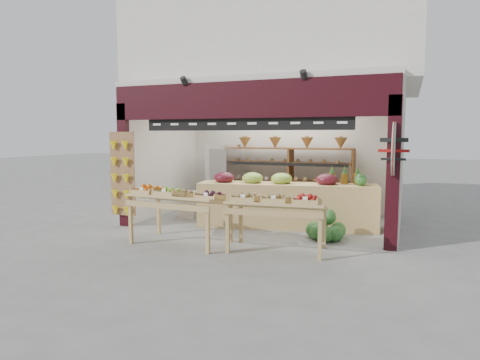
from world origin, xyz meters
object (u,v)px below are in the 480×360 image
cardboard_stack (199,209)px  mid_counter (285,203)px  refrigerator (223,178)px  display_table_left (176,197)px  watermelon_pile (325,229)px  display_table_right (277,203)px  back_shelving (290,168)px

cardboard_stack → mid_counter: (2.14, -0.15, 0.28)m
refrigerator → display_table_left: size_ratio=0.97×
refrigerator → watermelon_pile: 3.87m
mid_counter → display_table_right: mid_counter is taller
display_table_right → cardboard_stack: bearing=141.3°
refrigerator → display_table_right: bearing=-36.5°
back_shelving → display_table_right: (0.71, -3.54, -0.33)m
mid_counter → display_table_right: (0.37, -1.86, 0.31)m
display_table_right → watermelon_pile: size_ratio=2.32×
watermelon_pile → cardboard_stack: bearing=163.8°
display_table_left → display_table_right: 1.91m
cardboard_stack → back_shelving: bearing=40.2°
back_shelving → mid_counter: size_ratio=0.81×
mid_counter → watermelon_pile: 1.30m
back_shelving → watermelon_pile: bearing=-61.2°
display_table_left → watermelon_pile: size_ratio=2.40×
back_shelving → cardboard_stack: 2.54m
cardboard_stack → display_table_right: 3.27m
back_shelving → watermelon_pile: size_ratio=4.21×
refrigerator → display_table_right: refrigerator is taller
refrigerator → cardboard_stack: bearing=-75.3°
display_table_right → back_shelving: bearing=101.3°
refrigerator → back_shelving: bearing=24.1°
back_shelving → watermelon_pile: 2.95m
refrigerator → cardboard_stack: (-0.05, -1.30, -0.63)m
refrigerator → display_table_right: (2.46, -3.32, -0.04)m
back_shelving → mid_counter: (0.34, -1.68, -0.63)m
mid_counter → cardboard_stack: bearing=176.0°
display_table_right → watermelon_pile: display_table_right is taller
watermelon_pile → mid_counter: bearing=142.6°
display_table_left → display_table_right: bearing=3.7°
cardboard_stack → watermelon_pile: size_ratio=1.29×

